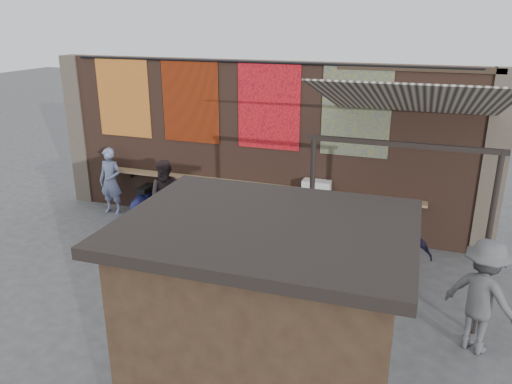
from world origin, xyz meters
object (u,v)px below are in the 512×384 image
at_px(scooter_stool_2, 184,207).
at_px(scooter_stool_6, 266,221).
at_px(scooter_stool_4, 221,215).
at_px(shopper_grey, 482,297).
at_px(scooter_stool_0, 145,202).
at_px(diner_left, 111,181).
at_px(shopper_tan, 332,250).
at_px(scooter_stool_5, 242,218).
at_px(scooter_stool_1, 162,206).
at_px(scooter_stool_9, 335,229).
at_px(diner_right, 167,197).
at_px(scooter_stool_8, 310,226).
at_px(market_stall, 266,350).
at_px(shopper_navy, 405,255).
at_px(shelf_box, 317,186).
at_px(scooter_stool_7, 290,223).
at_px(scooter_stool_3, 201,212).

xyz_separation_m(scooter_stool_2, scooter_stool_6, (2.22, -0.08, -0.05)).
height_order(scooter_stool_4, shopper_grey, shopper_grey).
bearing_deg(scooter_stool_2, scooter_stool_0, -179.51).
bearing_deg(diner_left, shopper_tan, -18.21).
xyz_separation_m(scooter_stool_5, shopper_tan, (2.55, -1.85, 0.42)).
relative_size(scooter_stool_1, scooter_stool_4, 1.02).
xyz_separation_m(scooter_stool_0, scooter_stool_5, (2.73, -0.07, -0.05)).
xyz_separation_m(scooter_stool_0, scooter_stool_9, (4.97, 0.02, -0.03)).
relative_size(diner_right, shopper_grey, 0.96).
bearing_deg(scooter_stool_8, scooter_stool_9, 2.84).
relative_size(scooter_stool_1, scooter_stool_8, 1.05).
height_order(scooter_stool_0, shopper_grey, shopper_grey).
relative_size(scooter_stool_1, shopper_grey, 0.43).
bearing_deg(market_stall, shopper_navy, 72.07).
relative_size(shelf_box, scooter_stool_7, 0.82).
xyz_separation_m(scooter_stool_0, scooter_stool_1, (0.52, -0.04, -0.03)).
relative_size(scooter_stool_4, shopper_navy, 0.48).
bearing_deg(scooter_stool_3, scooter_stool_7, 0.51).
height_order(shopper_tan, market_stall, market_stall).
bearing_deg(scooter_stool_0, scooter_stool_5, -1.38).
xyz_separation_m(scooter_stool_0, scooter_stool_4, (2.18, -0.06, -0.03)).
height_order(scooter_stool_2, scooter_stool_8, scooter_stool_2).
bearing_deg(market_stall, scooter_stool_7, 101.86).
bearing_deg(shelf_box, scooter_stool_2, -175.39).
height_order(shopper_grey, market_stall, market_stall).
bearing_deg(shopper_tan, scooter_stool_6, 86.86).
xyz_separation_m(scooter_stool_8, market_stall, (0.93, -6.02, 1.07)).
bearing_deg(scooter_stool_1, shopper_grey, -22.51).
height_order(scooter_stool_0, scooter_stool_3, scooter_stool_0).
relative_size(scooter_stool_7, shopper_tan, 0.51).
height_order(scooter_stool_5, scooter_stool_9, scooter_stool_9).
relative_size(shopper_navy, shopper_grey, 0.88).
xyz_separation_m(scooter_stool_4, scooter_stool_5, (0.54, -0.01, -0.01)).
relative_size(scooter_stool_3, scooter_stool_8, 0.99).
bearing_deg(shopper_grey, shopper_tan, 6.52).
distance_m(shelf_box, scooter_stool_6, 1.47).
bearing_deg(scooter_stool_4, scooter_stool_9, 1.55).
bearing_deg(scooter_stool_8, scooter_stool_4, -178.78).
height_order(scooter_stool_2, diner_right, diner_right).
bearing_deg(shopper_tan, market_stall, -138.53).
bearing_deg(shopper_navy, scooter_stool_3, -19.93).
xyz_separation_m(scooter_stool_2, shopper_navy, (5.47, -1.78, 0.41)).
bearing_deg(diner_right, scooter_stool_8, -6.70).
relative_size(scooter_stool_3, scooter_stool_6, 1.00).
height_order(scooter_stool_0, scooter_stool_4, scooter_stool_0).
xyz_separation_m(scooter_stool_4, shopper_grey, (5.63, -3.01, 0.56)).
bearing_deg(shopper_navy, scooter_stool_0, -15.63).
bearing_deg(scooter_stool_6, scooter_stool_7, 6.10).
relative_size(scooter_stool_5, shopper_navy, 0.46).
bearing_deg(scooter_stool_9, shopper_navy, -47.77).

